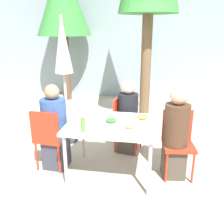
% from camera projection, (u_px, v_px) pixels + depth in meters
% --- Properties ---
extents(ground_plane, '(24.00, 24.00, 0.00)m').
position_uv_depth(ground_plane, '(112.00, 173.00, 3.48)').
color(ground_plane, '#B2A893').
extents(building_facade, '(10.00, 0.20, 3.00)m').
position_uv_depth(building_facade, '(138.00, 44.00, 7.00)').
color(building_facade, '#89999E').
rests_on(building_facade, ground).
extents(dining_table, '(1.15, 0.92, 0.75)m').
position_uv_depth(dining_table, '(112.00, 127.00, 3.26)').
color(dining_table, white).
rests_on(dining_table, ground).
extents(chair_left, '(0.43, 0.43, 0.89)m').
position_uv_depth(chair_left, '(49.00, 135.00, 3.44)').
color(chair_left, red).
rests_on(chair_left, ground).
extents(person_left, '(0.35, 0.35, 1.22)m').
position_uv_depth(person_left, '(55.00, 130.00, 3.48)').
color(person_left, '#383842').
rests_on(person_left, ground).
extents(chair_right, '(0.45, 0.45, 0.89)m').
position_uv_depth(chair_right, '(178.00, 138.00, 3.34)').
color(chair_right, red).
rests_on(chair_right, ground).
extents(person_right, '(0.32, 0.32, 1.24)m').
position_uv_depth(person_right, '(176.00, 135.00, 3.25)').
color(person_right, '#473D33').
rests_on(person_right, ground).
extents(chair_far, '(0.47, 0.47, 0.89)m').
position_uv_depth(chair_far, '(124.00, 119.00, 4.02)').
color(chair_far, red).
rests_on(chair_far, ground).
extents(person_far, '(0.33, 0.33, 1.19)m').
position_uv_depth(person_far, '(128.00, 118.00, 3.94)').
color(person_far, '#473D33').
rests_on(person_far, ground).
extents(closed_umbrella, '(0.36, 0.36, 2.12)m').
position_uv_depth(closed_umbrella, '(63.00, 54.00, 4.03)').
color(closed_umbrella, '#333333').
rests_on(closed_umbrella, ground).
extents(plate_0, '(0.27, 0.27, 0.07)m').
position_uv_depth(plate_0, '(143.00, 118.00, 3.35)').
color(plate_0, white).
rests_on(plate_0, dining_table).
extents(plate_1, '(0.25, 0.25, 0.07)m').
position_uv_depth(plate_1, '(111.00, 121.00, 3.22)').
color(plate_1, white).
rests_on(plate_1, dining_table).
extents(plate_2, '(0.23, 0.23, 0.06)m').
position_uv_depth(plate_2, '(130.00, 127.00, 3.03)').
color(plate_2, white).
rests_on(plate_2, dining_table).
extents(bottle, '(0.06, 0.06, 0.21)m').
position_uv_depth(bottle, '(83.00, 124.00, 2.93)').
color(bottle, '#51A338').
rests_on(bottle, dining_table).
extents(drinking_cup, '(0.07, 0.07, 0.08)m').
position_uv_depth(drinking_cup, '(92.00, 111.00, 3.57)').
color(drinking_cup, white).
rests_on(drinking_cup, dining_table).
extents(salad_bowl, '(0.15, 0.15, 0.05)m').
position_uv_depth(salad_bowl, '(96.00, 127.00, 3.03)').
color(salad_bowl, white).
rests_on(salad_bowl, dining_table).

